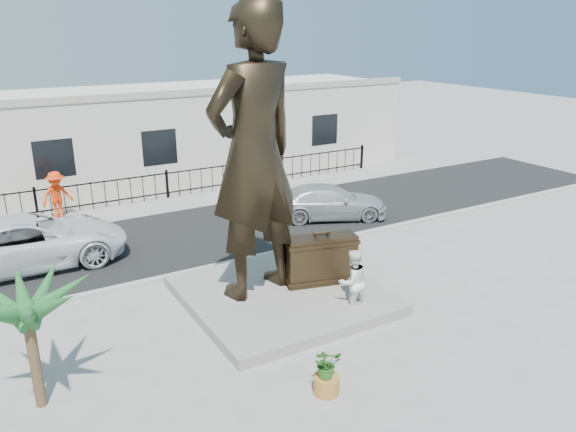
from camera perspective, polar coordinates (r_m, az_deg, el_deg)
name	(u,v)px	position (r m, az deg, el deg)	size (l,w,h in m)	color
ground	(326,318)	(15.34, 3.84, -10.26)	(100.00, 100.00, 0.00)	#9E9991
street	(209,229)	(21.81, -8.00, -1.32)	(40.00, 7.00, 0.01)	black
curb	(250,259)	(18.82, -3.86, -4.34)	(40.00, 0.25, 0.12)	#A5A399
far_sidewalk	(174,202)	(25.38, -11.50, 1.38)	(40.00, 2.50, 0.02)	#9E9991
plinth	(282,295)	(16.16, -0.64, -8.02)	(5.20, 5.20, 0.30)	gray
fence	(167,185)	(25.94, -12.17, 3.08)	(22.00, 0.10, 1.20)	black
building	(138,135)	(29.52, -15.04, 7.94)	(28.00, 7.00, 4.40)	silver
statue	(254,154)	(14.84, -3.51, 6.31)	(2.88, 1.89, 7.89)	black
suitcase	(321,260)	(16.30, 3.38, -4.44)	(2.04, 0.65, 1.43)	#342516
tourist	(352,281)	(15.33, 6.57, -6.60)	(0.87, 0.68, 1.80)	white
car_white	(30,242)	(19.87, -24.77, -2.39)	(2.79, 6.04, 1.68)	silver
car_silver	(329,202)	(22.72, 4.20, 1.45)	(1.89, 4.65, 1.35)	#A5A8AA
worker	(57,195)	(24.27, -22.42, 1.95)	(1.26, 0.73, 1.96)	#FF3E0D
palm_tree	(42,405)	(13.27, -23.71, -17.14)	(1.80, 1.80, 3.20)	#1E5526
planter	(326,385)	(12.48, 3.91, -16.72)	(0.56, 0.56, 0.40)	#B1722E
shrub	(327,363)	(12.18, 3.97, -14.71)	(0.59, 0.51, 0.65)	#2E6520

